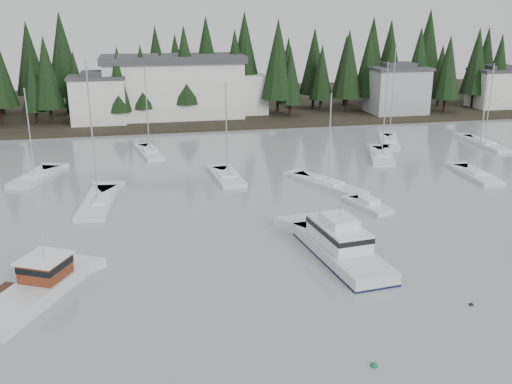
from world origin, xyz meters
The scene contains 20 objects.
far_shore_land centered at (0.00, 97.00, 0.00)m, with size 240.00×54.00×1.00m, color black.
conifer_treeline centered at (0.00, 86.00, 0.00)m, with size 200.00×22.00×20.00m, color black, non-canonical shape.
house_west centered at (-18.00, 79.00, 4.65)m, with size 9.54×7.42×8.75m.
house_east_a centered at (36.00, 78.00, 4.90)m, with size 10.60×8.48×9.25m.
house_east_b centered at (58.00, 80.00, 4.40)m, with size 9.54×7.42×8.25m.
harbor_inn centered at (-2.96, 82.34, 5.78)m, with size 29.50×11.50×10.90m.
lobster_boat_brown centered at (-19.33, 16.48, 0.55)m, with size 7.43×10.19×4.83m.
cabin_cruiser_center centered at (3.98, 18.88, 0.77)m, with size 5.10×12.35×5.15m.
sailboat_0 centered at (24.97, 56.04, 0.09)m, with size 5.93×10.10×14.92m.
sailboat_1 centered at (-16.04, 36.14, 0.07)m, with size 4.14×10.94×15.03m.
sailboat_2 centered at (38.31, 52.23, 0.06)m, with size 2.64×10.52×12.41m.
sailboat_3 centered at (27.86, 37.51, 0.07)m, with size 3.18×8.46×12.38m.
sailboat_4 centered at (-1.61, 42.63, 0.06)m, with size 3.45×8.32×11.96m.
sailboat_5 centered at (20.41, 48.25, 0.07)m, with size 5.88×10.16×13.33m.
sailboat_6 centered at (-23.92, 47.28, 0.05)m, with size 5.47×9.19×11.24m.
sailboat_7 centered at (-10.28, 56.72, 0.07)m, with size 4.03×9.30×12.62m.
sailboat_10 centered at (9.16, 37.45, 0.05)m, with size 6.71×10.37×11.06m.
runabout_1 centered at (10.88, 29.54, 0.13)m, with size 3.68×5.85×1.42m.
mooring_buoy_green centered at (0.80, 4.27, 0.00)m, with size 0.45×0.45×0.45m, color #145933.
mooring_buoy_dark centered at (10.04, 9.44, 0.00)m, with size 0.34×0.34×0.34m, color black.
Camera 1 is at (-11.32, -21.45, 19.30)m, focal length 40.00 mm.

